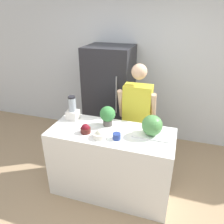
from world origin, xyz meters
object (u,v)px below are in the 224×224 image
blender (73,110)px  potted_plant (108,115)px  refrigerator (110,96)px  bowl_cream (100,135)px  bowl_small_blue (117,136)px  person (137,118)px  watermelon (152,125)px  bowl_cherries (86,129)px

blender → potted_plant: size_ratio=1.26×
refrigerator → bowl_cream: (0.36, -1.44, 0.09)m
bowl_cream → bowl_small_blue: (0.19, 0.03, -0.00)m
person → bowl_cream: size_ratio=10.17×
refrigerator → blender: (-0.16, -1.09, 0.19)m
refrigerator → watermelon: size_ratio=7.18×
bowl_cherries → bowl_small_blue: size_ratio=1.31×
bowl_small_blue → potted_plant: (-0.21, 0.28, 0.11)m
bowl_small_blue → potted_plant: 0.37m
refrigerator → person: 0.90m
person → bowl_small_blue: 0.78m
bowl_cherries → blender: (-0.31, 0.29, 0.08)m
watermelon → blender: (-1.08, 0.11, -0.00)m
refrigerator → bowl_cherries: size_ratio=14.37×
bowl_small_blue → refrigerator: bearing=111.4°
blender → watermelon: bearing=-5.9°
person → bowl_small_blue: person is taller
bowl_small_blue → blender: 0.79m
refrigerator → watermelon: (0.92, -1.20, 0.19)m
refrigerator → person: size_ratio=1.07×
watermelon → bowl_small_blue: (-0.37, -0.20, -0.10)m
refrigerator → blender: 1.12m
refrigerator → bowl_cherries: refrigerator is taller
watermelon → bowl_cherries: bearing=-166.9°
bowl_cherries → blender: bearing=137.4°
bowl_cream → blender: size_ratio=0.49×
watermelon → blender: 1.09m
watermelon → bowl_cream: size_ratio=1.51×
bowl_small_blue → potted_plant: bearing=125.9°
potted_plant → bowl_cherries: bearing=-126.6°
refrigerator → potted_plant: size_ratio=6.75×
person → potted_plant: 0.60m
watermelon → potted_plant: (-0.57, 0.08, 0.01)m
watermelon → bowl_cherries: watermelon is taller
bowl_cherries → blender: blender is taller
watermelon → refrigerator: bearing=127.4°
bowl_cherries → blender: 0.44m
bowl_small_blue → watermelon: bearing=28.9°
watermelon → bowl_cream: (-0.56, -0.23, -0.09)m
refrigerator → bowl_cherries: bearing=-83.7°
watermelon → bowl_small_blue: watermelon is taller
blender → bowl_small_blue: bearing=-23.8°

